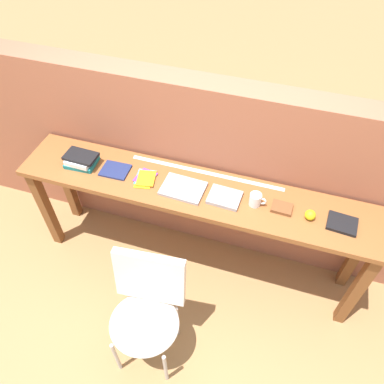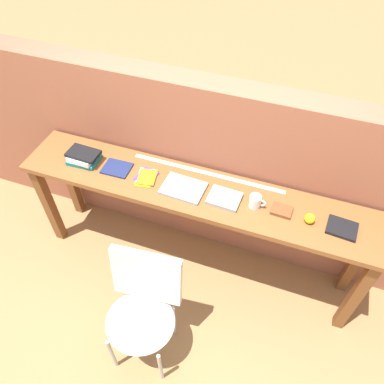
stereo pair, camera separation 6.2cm
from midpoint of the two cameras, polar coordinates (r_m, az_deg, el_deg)
name	(u,v)px [view 1 (the left image)]	position (r m, az deg, el deg)	size (l,w,h in m)	color
ground_plane	(183,290)	(3.07, -2.05, -14.74)	(40.00, 40.00, 0.00)	#9E7547
brick_wall_back	(207,169)	(2.84, 1.74, 3.45)	(6.00, 0.20, 1.49)	#9E5B42
sideboard	(194,202)	(2.62, -0.35, -1.59)	(2.50, 0.44, 0.88)	brown
chair_white_moulded	(146,308)	(2.45, -7.73, -17.12)	(0.48, 0.49, 0.89)	silver
book_stack_leftmost	(81,160)	(2.78, -17.18, 4.71)	(0.23, 0.18, 0.09)	#19757A
magazine_cycling	(115,170)	(2.69, -12.26, 3.25)	(0.19, 0.16, 0.01)	navy
pamphlet_pile_colourful	(145,178)	(2.60, -7.83, 2.08)	(0.16, 0.19, 0.01)	green
book_open_centre	(183,188)	(2.50, -2.08, 0.53)	(0.28, 0.21, 0.02)	#9E9EA3
book_grey_hardcover	(225,197)	(2.45, 4.27, -0.84)	(0.21, 0.17, 0.03)	#9E9EA3
mug	(256,200)	(2.42, 8.95, -1.17)	(0.11, 0.08, 0.09)	white
leather_journal_brown	(282,208)	(2.45, 12.82, -2.38)	(0.13, 0.10, 0.02)	brown
sports_ball_small	(310,215)	(2.43, 16.87, -3.38)	(0.07, 0.07, 0.07)	yellow
book_repair_rightmost	(342,224)	(2.48, 21.24, -4.52)	(0.18, 0.15, 0.02)	black
ruler_metal_back_edge	(206,173)	(2.62, 1.48, 2.95)	(1.10, 0.03, 0.00)	silver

